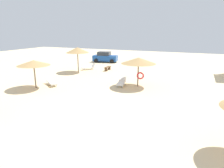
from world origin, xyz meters
The scene contains 9 objects.
ground_plane centered at (0.00, 0.00, 0.00)m, with size 80.00×80.00×0.00m, color beige.
parasol_0 centered at (-8.10, 10.79, 2.77)m, with size 2.87×2.87×3.12m.
parasol_1 centered at (-7.68, 2.98, 2.33)m, with size 2.90×2.90×2.58m.
parasol_2 centered at (0.80, 7.28, 2.44)m, with size 3.19×3.19×2.75m.
lounger_0 centered at (-7.71, 12.77, 0.33)m, with size 1.68×1.83×0.80m.
lounger_1 centered at (-7.01, 4.39, 0.31)m, with size 1.93×1.63×0.63m.
lounger_2 centered at (-0.74, 6.96, 0.31)m, with size 0.99×1.99×0.67m.
bench_0 centered at (-5.12, 13.23, 0.35)m, with size 0.45×1.51×0.49m.
parked_car centered at (-8.51, 19.53, 0.82)m, with size 4.23×2.52×1.72m.
Camera 1 is at (5.90, -10.48, 5.18)m, focal length 32.07 mm.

